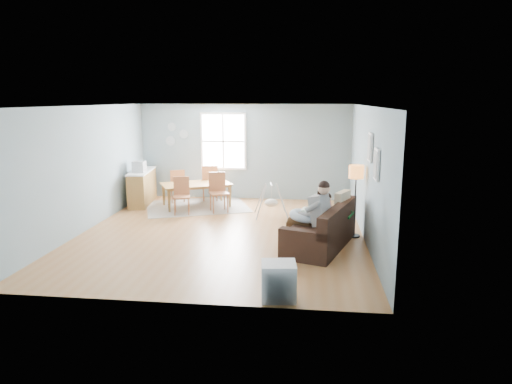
# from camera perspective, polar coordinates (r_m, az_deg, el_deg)

# --- Properties ---
(room) EXTENTS (8.40, 9.40, 3.90)m
(room) POSITION_cam_1_polar(r_m,az_deg,el_deg) (9.54, -4.45, 9.02)
(room) COLOR #A96E3C
(window) EXTENTS (1.32, 0.08, 1.62)m
(window) POSITION_cam_1_polar(r_m,az_deg,el_deg) (13.09, -4.10, 6.33)
(window) COLOR white
(window) RESTS_ON room
(pictures) EXTENTS (0.05, 1.34, 0.74)m
(pictures) POSITION_cam_1_polar(r_m,az_deg,el_deg) (8.44, 14.42, 4.47)
(pictures) COLOR white
(pictures) RESTS_ON room
(wall_plates) EXTENTS (0.67, 0.02, 0.66)m
(wall_plates) POSITION_cam_1_polar(r_m,az_deg,el_deg) (13.42, -10.05, 7.08)
(wall_plates) COLOR #8FA1AB
(wall_plates) RESTS_ON room
(sofa) EXTENTS (1.53, 2.29, 0.85)m
(sofa) POSITION_cam_1_polar(r_m,az_deg,el_deg) (8.99, 8.38, -4.96)
(sofa) COLOR black
(sofa) RESTS_ON room
(green_throw) EXTENTS (1.13, 1.00, 0.04)m
(green_throw) POSITION_cam_1_polar(r_m,az_deg,el_deg) (9.60, 9.18, -2.43)
(green_throw) COLOR #135621
(green_throw) RESTS_ON sofa
(beige_pillow) EXTENTS (0.35, 0.51, 0.50)m
(beige_pillow) POSITION_cam_1_polar(r_m,az_deg,el_deg) (9.33, 10.74, -1.44)
(beige_pillow) COLOR #BBB18E
(beige_pillow) RESTS_ON sofa
(father) EXTENTS (1.03, 0.74, 1.38)m
(father) POSITION_cam_1_polar(r_m,az_deg,el_deg) (8.64, 7.04, -2.64)
(father) COLOR gray
(father) RESTS_ON sofa
(nursing_pillow) EXTENTS (0.73, 0.72, 0.23)m
(nursing_pillow) POSITION_cam_1_polar(r_m,az_deg,el_deg) (8.70, 6.02, -2.97)
(nursing_pillow) COLOR #AEC1DA
(nursing_pillow) RESTS_ON father
(infant) EXTENTS (0.18, 0.38, 0.14)m
(infant) POSITION_cam_1_polar(r_m,az_deg,el_deg) (8.71, 6.09, -2.39)
(infant) COLOR silver
(infant) RESTS_ON nursing_pillow
(toddler) EXTENTS (0.55, 0.42, 0.81)m
(toddler) POSITION_cam_1_polar(r_m,az_deg,el_deg) (9.09, 8.33, -2.10)
(toddler) COLOR white
(toddler) RESTS_ON sofa
(floor_lamp) EXTENTS (0.30, 0.30, 1.51)m
(floor_lamp) POSITION_cam_1_polar(r_m,az_deg,el_deg) (9.57, 12.40, 1.74)
(floor_lamp) COLOR black
(floor_lamp) RESTS_ON room
(storage_cube) EXTENTS (0.54, 0.49, 0.55)m
(storage_cube) POSITION_cam_1_polar(r_m,az_deg,el_deg) (6.68, 2.76, -11.06)
(storage_cube) COLOR silver
(storage_cube) RESTS_ON room
(rug) EXTENTS (3.16, 2.80, 0.01)m
(rug) POSITION_cam_1_polar(r_m,az_deg,el_deg) (12.34, -7.37, -1.80)
(rug) COLOR #9A958C
(rug) RESTS_ON room
(dining_table) EXTENTS (2.05, 1.71, 0.63)m
(dining_table) POSITION_cam_1_polar(r_m,az_deg,el_deg) (12.27, -7.41, -0.39)
(dining_table) COLOR brown
(dining_table) RESTS_ON rug
(chair_sw) EXTENTS (0.51, 0.51, 0.93)m
(chair_sw) POSITION_cam_1_polar(r_m,az_deg,el_deg) (11.55, -9.29, -0.13)
(chair_sw) COLOR brown
(chair_sw) RESTS_ON rug
(chair_se) EXTENTS (0.60, 0.60, 1.01)m
(chair_se) POSITION_cam_1_polar(r_m,az_deg,el_deg) (11.67, -4.76, 0.36)
(chair_se) COLOR brown
(chair_se) RESTS_ON rug
(chair_nw) EXTENTS (0.57, 0.57, 0.93)m
(chair_nw) POSITION_cam_1_polar(r_m,az_deg,el_deg) (12.82, -9.85, 1.02)
(chair_nw) COLOR brown
(chair_nw) RESTS_ON rug
(chair_ne) EXTENTS (0.55, 0.55, 1.02)m
(chair_ne) POSITION_cam_1_polar(r_m,az_deg,el_deg) (12.91, -5.78, 1.45)
(chair_ne) COLOR brown
(chair_ne) RESTS_ON rug
(counter) EXTENTS (0.70, 1.70, 0.92)m
(counter) POSITION_cam_1_polar(r_m,az_deg,el_deg) (12.90, -14.03, 0.64)
(counter) COLOR brown
(counter) RESTS_ON room
(monitor) EXTENTS (0.32, 0.30, 0.30)m
(monitor) POSITION_cam_1_polar(r_m,az_deg,el_deg) (12.50, -14.42, 3.08)
(monitor) COLOR #A9A9AE
(monitor) RESTS_ON counter
(baby_swing) EXTENTS (0.91, 0.92, 0.81)m
(baby_swing) POSITION_cam_1_polar(r_m,az_deg,el_deg) (11.13, 1.92, -1.27)
(baby_swing) COLOR #A9A9AE
(baby_swing) RESTS_ON room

